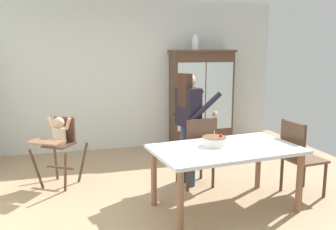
% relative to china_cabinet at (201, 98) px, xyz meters
% --- Properties ---
extents(ground_plane, '(6.24, 6.24, 0.00)m').
position_rel_china_cabinet_xyz_m(ground_plane, '(-1.17, -2.37, -0.91)').
color(ground_plane, tan).
extents(wall_back, '(5.32, 0.06, 2.70)m').
position_rel_china_cabinet_xyz_m(wall_back, '(-1.17, 0.26, 0.44)').
color(wall_back, silver).
rests_on(wall_back, ground_plane).
extents(china_cabinet, '(1.21, 0.48, 1.81)m').
position_rel_china_cabinet_xyz_m(china_cabinet, '(0.00, 0.00, 0.00)').
color(china_cabinet, '#4C3323').
rests_on(china_cabinet, ground_plane).
extents(ceramic_vase, '(0.13, 0.13, 0.27)m').
position_rel_china_cabinet_xyz_m(ceramic_vase, '(-0.13, 0.00, 1.02)').
color(ceramic_vase, white).
rests_on(ceramic_vase, china_cabinet).
extents(high_chair_with_toddler, '(0.80, 0.84, 0.95)m').
position_rel_china_cabinet_xyz_m(high_chair_with_toddler, '(-2.58, -1.41, -0.26)').
color(high_chair_with_toddler, '#4C3323').
rests_on(high_chair_with_toddler, ground_plane).
extents(adult_person, '(0.59, 0.58, 1.53)m').
position_rel_china_cabinet_xyz_m(adult_person, '(-0.90, -1.85, 0.06)').
color(adult_person, '#33425B').
rests_on(adult_person, ground_plane).
extents(dining_table, '(1.75, 1.12, 0.74)m').
position_rel_china_cabinet_xyz_m(dining_table, '(-0.74, -2.70, -0.26)').
color(dining_table, silver).
rests_on(dining_table, ground_plane).
extents(birthday_cake, '(0.28, 0.28, 0.19)m').
position_rel_china_cabinet_xyz_m(birthday_cake, '(-0.84, -2.59, -0.12)').
color(birthday_cake, white).
rests_on(birthday_cake, dining_table).
extents(dining_chair_far_side, '(0.47, 0.47, 0.96)m').
position_rel_china_cabinet_xyz_m(dining_chair_far_side, '(-0.81, -2.01, -0.35)').
color(dining_chair_far_side, '#4C3323').
rests_on(dining_chair_far_side, ground_plane).
extents(dining_chair_right_end, '(0.48, 0.48, 0.96)m').
position_rel_china_cabinet_xyz_m(dining_chair_right_end, '(0.30, -2.60, -0.35)').
color(dining_chair_right_end, '#4C3323').
rests_on(dining_chair_right_end, ground_plane).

